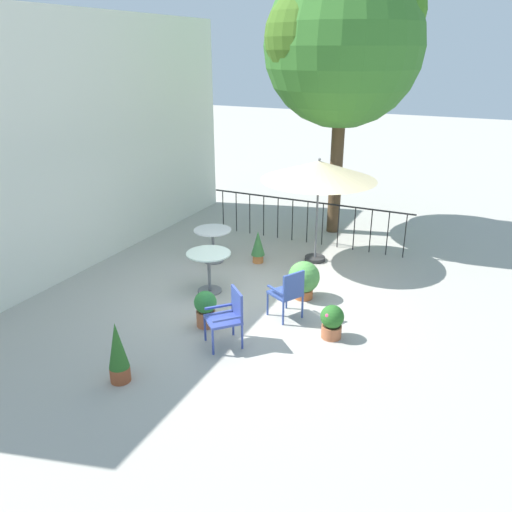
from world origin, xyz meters
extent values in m
plane|color=#ACA89D|center=(0.00, 0.00, 0.00)|extent=(60.00, 60.00, 0.00)
cube|color=silver|center=(0.00, 3.74, 2.49)|extent=(10.68, 0.30, 4.98)
cube|color=black|center=(3.33, 0.00, 1.00)|extent=(0.03, 4.85, 0.03)
cylinder|color=black|center=(3.33, -2.24, 0.50)|extent=(0.02, 0.02, 1.00)
cylinder|color=black|center=(3.33, -1.87, 0.50)|extent=(0.02, 0.02, 1.00)
cylinder|color=black|center=(3.33, -1.49, 0.50)|extent=(0.02, 0.02, 1.00)
cylinder|color=black|center=(3.33, -1.12, 0.50)|extent=(0.02, 0.02, 1.00)
cylinder|color=black|center=(3.33, -0.75, 0.50)|extent=(0.02, 0.02, 1.00)
cylinder|color=black|center=(3.33, -0.37, 0.50)|extent=(0.02, 0.02, 1.00)
cylinder|color=black|center=(3.33, 0.00, 0.50)|extent=(0.02, 0.02, 1.00)
cylinder|color=black|center=(3.33, 0.37, 0.50)|extent=(0.02, 0.02, 1.00)
cylinder|color=black|center=(3.33, 0.75, 0.50)|extent=(0.02, 0.02, 1.00)
cylinder|color=black|center=(3.33, 1.12, 0.50)|extent=(0.02, 0.02, 1.00)
cylinder|color=black|center=(3.33, 1.49, 0.50)|extent=(0.02, 0.02, 1.00)
cylinder|color=black|center=(3.33, 1.87, 0.50)|extent=(0.02, 0.02, 1.00)
cylinder|color=black|center=(3.33, 2.24, 0.50)|extent=(0.02, 0.02, 1.00)
cylinder|color=#513B25|center=(4.39, -0.31, 1.54)|extent=(0.30, 0.30, 3.07)
sphere|color=#37742A|center=(4.39, -0.31, 4.31)|extent=(3.55, 3.55, 3.55)
sphere|color=#3C8024|center=(5.28, 0.05, 3.96)|extent=(2.13, 2.13, 2.13)
sphere|color=#426D1F|center=(3.68, 0.23, 4.49)|extent=(1.95, 1.95, 1.95)
sphere|color=#3A771F|center=(4.57, -1.10, 5.02)|extent=(1.77, 1.77, 1.77)
cylinder|color=#2D2D2D|center=(2.36, -0.55, 0.04)|extent=(0.44, 0.44, 0.08)
cylinder|color=slate|center=(2.36, -0.55, 1.08)|extent=(0.04, 0.04, 2.16)
cone|color=beige|center=(2.36, -0.55, 1.97)|extent=(2.37, 2.37, 0.39)
sphere|color=slate|center=(2.36, -0.55, 2.19)|extent=(0.06, 0.06, 0.06)
cylinder|color=white|center=(1.38, 1.42, 0.71)|extent=(0.79, 0.79, 0.02)
cylinder|color=slate|center=(1.38, 1.42, 0.35)|extent=(0.06, 0.06, 0.69)
cylinder|color=slate|center=(1.38, 1.42, 0.01)|extent=(0.44, 0.44, 0.03)
cylinder|color=silver|center=(0.06, 0.74, 0.77)|extent=(0.82, 0.82, 0.02)
cylinder|color=slate|center=(0.06, 0.74, 0.38)|extent=(0.06, 0.06, 0.76)
cylinder|color=slate|center=(0.06, 0.74, 0.01)|extent=(0.45, 0.45, 0.03)
cube|color=#354698|center=(-1.49, -0.40, 0.44)|extent=(0.68, 0.68, 0.04)
cube|color=#354698|center=(-1.32, -0.56, 0.68)|extent=(0.34, 0.35, 0.44)
cube|color=#354698|center=(-1.34, -0.25, 0.56)|extent=(0.35, 0.34, 0.03)
cube|color=#354698|center=(-1.63, -0.55, 0.56)|extent=(0.35, 0.34, 0.03)
cylinder|color=#354698|center=(-1.50, -0.09, 0.21)|extent=(0.04, 0.04, 0.42)
cylinder|color=#354698|center=(-1.80, -0.40, 0.21)|extent=(0.04, 0.04, 0.42)
cylinder|color=#354698|center=(-1.17, -0.40, 0.21)|extent=(0.04, 0.04, 0.42)
cylinder|color=#354698|center=(-1.47, -0.72, 0.21)|extent=(0.04, 0.04, 0.42)
cube|color=#354C95|center=(-0.24, -0.91, 0.44)|extent=(0.62, 0.62, 0.04)
cube|color=#354C95|center=(-0.35, -1.10, 0.67)|extent=(0.39, 0.24, 0.42)
cube|color=#354C95|center=(-0.06, -1.01, 0.56)|extent=(0.24, 0.38, 0.03)
cube|color=#354C95|center=(-0.42, -0.81, 0.56)|extent=(0.24, 0.38, 0.03)
cylinder|color=#354C95|center=(0.04, -0.83, 0.21)|extent=(0.04, 0.04, 0.42)
cylinder|color=#354C95|center=(-0.32, -0.63, 0.21)|extent=(0.04, 0.04, 0.42)
cylinder|color=#354C95|center=(-0.17, -1.20, 0.21)|extent=(0.04, 0.04, 0.42)
cylinder|color=#354C95|center=(-0.53, -1.00, 0.21)|extent=(0.04, 0.04, 0.42)
cylinder|color=brown|center=(-2.92, 0.43, 0.11)|extent=(0.28, 0.28, 0.22)
cylinder|color=#382819|center=(-2.92, 0.43, 0.21)|extent=(0.25, 0.25, 0.02)
cone|color=#2A6022|center=(-2.92, 0.43, 0.56)|extent=(0.28, 0.28, 0.68)
cylinder|color=#CA7339|center=(1.73, 0.52, 0.09)|extent=(0.23, 0.23, 0.17)
cylinder|color=#382819|center=(1.73, 0.52, 0.16)|extent=(0.20, 0.20, 0.02)
cone|color=#39753A|center=(1.73, 0.52, 0.44)|extent=(0.29, 0.29, 0.53)
cylinder|color=#AF613F|center=(-1.09, 0.14, 0.14)|extent=(0.31, 0.31, 0.27)
cylinder|color=#382819|center=(-1.09, 0.14, 0.26)|extent=(0.28, 0.28, 0.02)
sphere|color=#317F38|center=(-1.09, 0.14, 0.43)|extent=(0.37, 0.37, 0.37)
cylinder|color=#AF623E|center=(-0.57, -1.84, 0.10)|extent=(0.32, 0.32, 0.21)
cylinder|color=#382819|center=(-0.57, -1.84, 0.20)|extent=(0.28, 0.28, 0.02)
sphere|color=#286323|center=(-0.57, -1.84, 0.37)|extent=(0.37, 0.37, 0.37)
sphere|color=#D83964|center=(-0.51, -1.93, 0.37)|extent=(0.07, 0.07, 0.07)
sphere|color=#D83964|center=(-0.68, -1.81, 0.43)|extent=(0.10, 0.10, 0.10)
sphere|color=#D83964|center=(-0.55, -1.97, 0.35)|extent=(0.10, 0.10, 0.10)
cylinder|color=#BE6131|center=(0.56, -0.95, 0.09)|extent=(0.35, 0.35, 0.17)
cylinder|color=#382819|center=(0.56, -0.95, 0.16)|extent=(0.31, 0.31, 0.02)
sphere|color=#4E9242|center=(0.56, -0.95, 0.42)|extent=(0.58, 0.58, 0.58)
camera|label=1|loc=(-7.49, -3.80, 4.26)|focal=36.06mm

